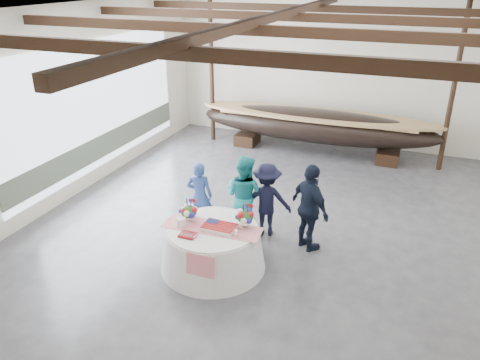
% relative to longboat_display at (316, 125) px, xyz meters
% --- Properties ---
extents(floor, '(10.00, 12.00, 0.01)m').
position_rel_longboat_display_xyz_m(floor, '(0.10, -4.80, -0.87)').
color(floor, '#3D3D42').
rests_on(floor, ground).
extents(wall_back, '(10.00, 0.02, 4.50)m').
position_rel_longboat_display_xyz_m(wall_back, '(0.10, 1.20, 1.38)').
color(wall_back, silver).
rests_on(wall_back, ground).
extents(wall_front, '(10.00, 0.02, 4.50)m').
position_rel_longboat_display_xyz_m(wall_front, '(0.10, -10.80, 1.38)').
color(wall_front, silver).
rests_on(wall_front, ground).
extents(wall_left, '(0.02, 12.00, 4.50)m').
position_rel_longboat_display_xyz_m(wall_left, '(-4.90, -4.80, 1.38)').
color(wall_left, silver).
rests_on(wall_left, ground).
extents(ceiling, '(10.00, 12.00, 0.01)m').
position_rel_longboat_display_xyz_m(ceiling, '(0.10, -4.80, 3.63)').
color(ceiling, white).
rests_on(ceiling, wall_back).
extents(pavilion_structure, '(9.80, 11.76, 4.50)m').
position_rel_longboat_display_xyz_m(pavilion_structure, '(0.10, -3.98, 3.13)').
color(pavilion_structure, black).
rests_on(pavilion_structure, ground).
extents(open_bay, '(0.03, 7.00, 3.20)m').
position_rel_longboat_display_xyz_m(open_bay, '(-4.85, -3.80, 0.95)').
color(open_bay, silver).
rests_on(open_bay, ground).
extents(longboat_display, '(7.30, 1.46, 1.37)m').
position_rel_longboat_display_xyz_m(longboat_display, '(0.00, 0.00, 0.00)').
color(longboat_display, black).
rests_on(longboat_display, ground).
extents(banquet_table, '(1.98, 1.98, 0.85)m').
position_rel_longboat_display_xyz_m(banquet_table, '(-0.40, -6.66, -0.45)').
color(banquet_table, silver).
rests_on(banquet_table, ground).
extents(tabletop_items, '(1.86, 0.95, 0.40)m').
position_rel_longboat_display_xyz_m(tabletop_items, '(-0.42, -6.56, 0.12)').
color(tabletop_items, red).
rests_on(tabletop_items, banquet_table).
extents(guest_woman_blue, '(0.61, 0.46, 1.51)m').
position_rel_longboat_display_xyz_m(guest_woman_blue, '(-1.28, -5.37, -0.12)').
color(guest_woman_blue, navy).
rests_on(guest_woman_blue, ground).
extents(guest_woman_teal, '(0.98, 0.84, 1.77)m').
position_rel_longboat_display_xyz_m(guest_woman_teal, '(-0.30, -5.29, 0.01)').
color(guest_woman_teal, teal).
rests_on(guest_woman_teal, ground).
extents(guest_man_left, '(1.15, 0.83, 1.60)m').
position_rel_longboat_display_xyz_m(guest_man_left, '(0.15, -5.13, -0.07)').
color(guest_man_left, black).
rests_on(guest_man_left, ground).
extents(guest_man_right, '(1.10, 1.02, 1.82)m').
position_rel_longboat_display_xyz_m(guest_man_right, '(1.12, -5.37, 0.04)').
color(guest_man_right, black).
rests_on(guest_man_right, ground).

